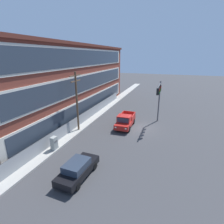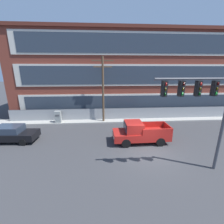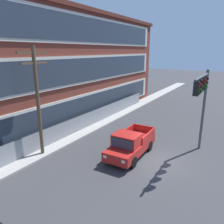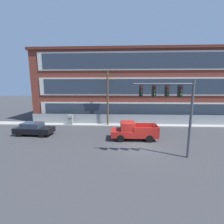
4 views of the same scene
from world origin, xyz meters
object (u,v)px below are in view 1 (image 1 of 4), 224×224
traffic_signal_mast (159,94)px  electrical_cabinet (54,144)px  utility_pole_near_corner (77,99)px  pickup_truck_red (125,121)px  sedan_black (78,169)px

traffic_signal_mast → electrical_cabinet: traffic_signal_mast is taller
utility_pole_near_corner → electrical_cabinet: size_ratio=4.97×
pickup_truck_red → electrical_cabinet: bearing=147.9°
pickup_truck_red → utility_pole_near_corner: bearing=119.3°
pickup_truck_red → utility_pole_near_corner: size_ratio=0.64×
traffic_signal_mast → utility_pole_near_corner: 11.74m
sedan_black → pickup_truck_red: bearing=-4.5°
utility_pole_near_corner → electrical_cabinet: utility_pole_near_corner is taller
pickup_truck_red → sedan_black: (-12.06, 0.95, -0.15)m
electrical_cabinet → pickup_truck_red: bearing=-32.1°
traffic_signal_mast → electrical_cabinet: (-11.64, 9.91, -3.93)m
pickup_truck_red → sedan_black: 12.10m
traffic_signal_mast → electrical_cabinet: bearing=139.6°
pickup_truck_red → sedan_black: size_ratio=1.12×
pickup_truck_red → sedan_black: bearing=175.5°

